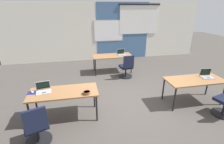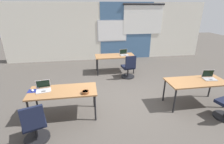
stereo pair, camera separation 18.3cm
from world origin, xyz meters
name	(u,v)px [view 1 (the left image)]	position (x,y,z in m)	size (l,w,h in m)	color
ground_plane	(127,98)	(0.00, 0.00, 0.00)	(24.00, 24.00, 0.00)	#47423D
back_wall_assembly	(105,32)	(0.04, 4.20, 1.41)	(10.00, 0.27, 2.80)	silver
desk_near_left	(64,94)	(-1.75, -0.60, 0.66)	(1.60, 0.70, 0.72)	olive
desk_near_right	(194,81)	(1.75, -0.60, 0.66)	(1.60, 0.70, 0.72)	olive
desk_far_center	(112,57)	(0.00, 2.20, 0.66)	(1.60, 0.70, 0.72)	olive
laptop_near_right_end	(207,75)	(2.17, -0.53, 0.77)	(0.36, 0.30, 0.24)	#9E9EA3
laptop_near_left_end	(44,90)	(-2.21, -0.51, 0.77)	(0.38, 0.34, 0.23)	#B7B7BC
mousepad_near_left_end	(32,93)	(-2.46, -0.52, 0.72)	(0.22, 0.19, 0.00)	navy
mouse_near_left_end	(32,92)	(-2.46, -0.52, 0.74)	(0.09, 0.11, 0.03)	silver
chair_near_left_end	(37,128)	(-2.24, -1.40, 0.38)	(0.56, 0.61, 0.92)	black
laptop_far_right	(121,54)	(0.38, 2.21, 0.77)	(0.36, 0.30, 0.24)	#9E9EA3
chair_far_right	(127,68)	(0.42, 1.51, 0.38)	(0.52, 0.56, 0.92)	black
snack_bowl	(87,92)	(-1.22, -0.83, 0.76)	(0.18, 0.18, 0.06)	brown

